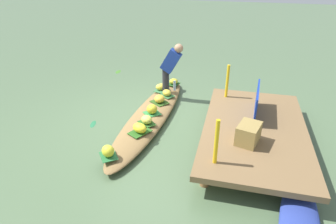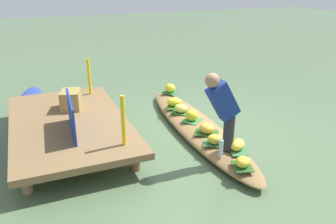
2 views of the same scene
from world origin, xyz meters
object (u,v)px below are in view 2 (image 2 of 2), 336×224
object	(u,v)px
banana_bunch_2	(181,108)
banana_bunch_3	(215,139)
banana_bunch_6	(192,115)
market_banner	(71,115)
banana_bunch_4	(207,128)
banana_bunch_0	(170,88)
vendor_person	(223,107)
banana_bunch_7	(243,162)
water_bottle	(221,148)
vendor_boat	(197,127)
banana_bunch_5	(175,102)
produce_crate	(71,100)
banana_bunch_1	(238,145)
moored_boat	(30,103)

from	to	relation	value
banana_bunch_2	banana_bunch_3	distance (m)	1.37
banana_bunch_6	market_banner	distance (m)	2.08
banana_bunch_4	banana_bunch_6	xyz separation A→B (m)	(0.55, -0.01, 0.01)
banana_bunch_0	banana_bunch_6	bearing A→B (deg)	170.47
banana_bunch_6	vendor_person	size ratio (longest dim) A/B	0.19
banana_bunch_7	water_bottle	xyz separation A→B (m)	(0.38, 0.11, 0.05)
vendor_boat	banana_bunch_3	bearing A→B (deg)	173.65
banana_bunch_0	market_banner	size ratio (longest dim) A/B	0.22
banana_bunch_2	banana_bunch_4	xyz separation A→B (m)	(-0.98, -0.01, 0.00)
banana_bunch_5	produce_crate	bearing A→B (deg)	85.13
banana_bunch_0	banana_bunch_1	bearing A→B (deg)	177.15
banana_bunch_0	banana_bunch_2	distance (m)	1.21
banana_bunch_0	produce_crate	world-z (taller)	produce_crate
banana_bunch_0	market_banner	distance (m)	2.89
market_banner	produce_crate	world-z (taller)	market_banner
moored_boat	banana_bunch_0	xyz separation A→B (m)	(-0.76, -2.86, 0.21)
market_banner	vendor_boat	bearing A→B (deg)	-86.33
banana_bunch_0	vendor_person	world-z (taller)	vendor_person
vendor_boat	banana_bunch_7	distance (m)	1.61
vendor_boat	banana_bunch_3	size ratio (longest dim) A/B	17.59
banana_bunch_3	market_banner	xyz separation A→B (m)	(0.85, 1.97, 0.38)
vendor_boat	banana_bunch_6	bearing A→B (deg)	36.96
banana_bunch_5	moored_boat	bearing A→B (deg)	58.47
banana_bunch_3	banana_bunch_7	world-z (taller)	banana_bunch_3
banana_bunch_5	banana_bunch_2	bearing A→B (deg)	175.78
banana_bunch_5	vendor_person	distance (m)	2.03
banana_bunch_6	vendor_person	world-z (taller)	vendor_person
moored_boat	banana_bunch_0	bearing A→B (deg)	-98.32
banana_bunch_6	produce_crate	bearing A→B (deg)	64.05
moored_boat	banana_bunch_4	world-z (taller)	banana_bunch_4
banana_bunch_5	banana_bunch_7	distance (m)	2.45
moored_boat	banana_bunch_4	distance (m)	3.90
moored_boat	banana_bunch_1	xyz separation A→B (m)	(-3.60, -2.72, 0.19)
banana_bunch_3	banana_bunch_7	xyz separation A→B (m)	(-0.74, -0.00, -0.00)
banana_bunch_7	produce_crate	xyz separation A→B (m)	(2.61, 1.83, 0.28)
banana_bunch_4	market_banner	size ratio (longest dim) A/B	0.25
banana_bunch_4	banana_bunch_5	distance (m)	1.32
banana_bunch_3	water_bottle	size ratio (longest dim) A/B	0.95
banana_bunch_0	banana_bunch_7	size ratio (longest dim) A/B	1.02
banana_bunch_5	banana_bunch_6	size ratio (longest dim) A/B	1.30
moored_boat	banana_bunch_6	size ratio (longest dim) A/B	10.43
banana_bunch_5	banana_bunch_7	xyz separation A→B (m)	(-2.45, 0.09, -0.02)
banana_bunch_1	vendor_person	world-z (taller)	vendor_person
water_bottle	banana_bunch_4	bearing A→B (deg)	-13.34
moored_boat	banana_bunch_4	bearing A→B (deg)	-131.88
banana_bunch_1	banana_bunch_7	bearing A→B (deg)	154.74
banana_bunch_5	market_banner	bearing A→B (deg)	112.77
banana_bunch_6	banana_bunch_0	bearing A→B (deg)	-9.53
produce_crate	banana_bunch_2	bearing A→B (deg)	-104.99
banana_bunch_0	market_banner	xyz separation A→B (m)	(-1.69, 2.32, 0.36)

